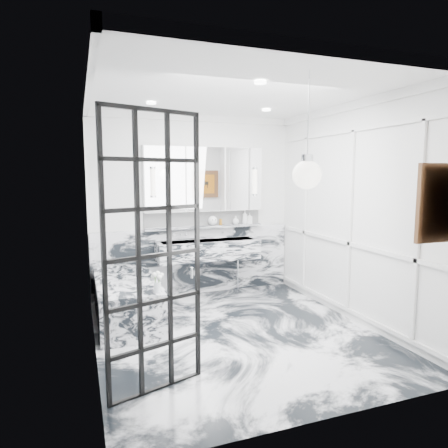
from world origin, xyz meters
name	(u,v)px	position (x,y,z in m)	size (l,w,h in m)	color
floor	(236,334)	(0.00, 0.00, 0.00)	(3.60, 3.60, 0.00)	silver
ceiling	(237,92)	(0.00, 0.00, 2.80)	(3.60, 3.60, 0.00)	white
wall_back	(194,206)	(0.00, 1.80, 1.40)	(3.60, 3.60, 0.00)	white
wall_front	(328,242)	(0.00, -1.80, 1.40)	(3.60, 3.60, 0.00)	white
wall_left	(91,223)	(-1.60, 0.00, 1.40)	(3.60, 3.60, 0.00)	white
wall_right	(352,213)	(1.60, 0.00, 1.40)	(3.60, 3.60, 0.00)	white
marble_clad_back	(195,261)	(0.00, 1.78, 0.53)	(3.18, 0.05, 1.05)	silver
marble_clad_left	(93,229)	(-1.59, 0.00, 1.34)	(0.02, 3.56, 2.68)	silver
panel_molding	(350,221)	(1.58, 0.00, 1.30)	(0.03, 3.40, 2.30)	white
soap_bottle_a	(245,217)	(0.83, 1.71, 1.20)	(0.09, 0.09, 0.22)	#8C5919
soap_bottle_b	(250,218)	(0.91, 1.71, 1.18)	(0.08, 0.08, 0.18)	#4C4C51
soap_bottle_c	(236,220)	(0.67, 1.71, 1.16)	(0.11, 0.11, 0.14)	silver
face_pot	(213,221)	(0.28, 1.71, 1.17)	(0.15, 0.15, 0.15)	white
amber_bottle	(221,222)	(0.41, 1.71, 1.14)	(0.04, 0.04, 0.10)	#8C5919
flower_vase	(157,287)	(-0.90, 0.18, 0.61)	(0.08, 0.08, 0.12)	silver
crittall_door	(154,256)	(-1.12, -0.91, 1.21)	(0.88, 0.04, 2.42)	black
artwork	(448,203)	(1.20, -1.76, 1.66)	(0.56, 0.05, 0.56)	orange
pendant_light	(307,175)	(0.13, -1.28, 1.89)	(0.24, 0.24, 0.24)	white
trough_sink	(208,250)	(0.15, 1.55, 0.73)	(1.60, 0.45, 0.30)	silver
ledge	(205,227)	(0.15, 1.72, 1.07)	(1.90, 0.14, 0.04)	silver
subway_tile	(204,218)	(0.15, 1.78, 1.21)	(1.90, 0.03, 0.23)	white
mirror_cabinet	(204,179)	(0.15, 1.73, 1.82)	(1.90, 0.16, 1.00)	white
sconce_left	(153,182)	(-0.67, 1.63, 1.78)	(0.07, 0.07, 0.40)	white
sconce_right	(255,181)	(0.97, 1.63, 1.78)	(0.07, 0.07, 0.40)	white
bathtub	(127,300)	(-1.18, 0.90, 0.28)	(0.75, 1.65, 0.55)	silver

